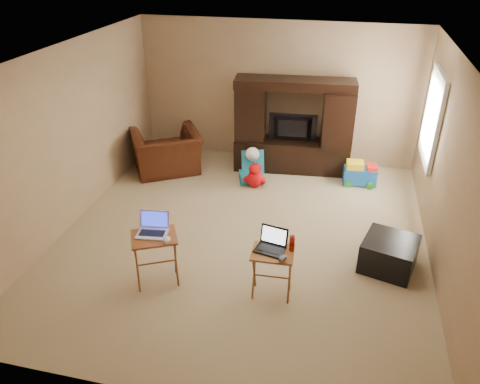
% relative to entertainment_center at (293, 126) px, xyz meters
% --- Properties ---
extents(floor, '(5.50, 5.50, 0.00)m').
position_rel_entertainment_center_xyz_m(floor, '(-0.36, -2.28, -0.82)').
color(floor, tan).
rests_on(floor, ground).
extents(ceiling, '(5.50, 5.50, 0.00)m').
position_rel_entertainment_center_xyz_m(ceiling, '(-0.36, -2.28, 1.68)').
color(ceiling, silver).
rests_on(ceiling, ground).
extents(wall_back, '(5.00, 0.00, 5.00)m').
position_rel_entertainment_center_xyz_m(wall_back, '(-0.36, 0.47, 0.43)').
color(wall_back, tan).
rests_on(wall_back, ground).
extents(wall_front, '(5.00, 0.00, 5.00)m').
position_rel_entertainment_center_xyz_m(wall_front, '(-0.36, -5.03, 0.43)').
color(wall_front, tan).
rests_on(wall_front, ground).
extents(wall_left, '(0.00, 5.50, 5.50)m').
position_rel_entertainment_center_xyz_m(wall_left, '(-2.86, -2.28, 0.43)').
color(wall_left, tan).
rests_on(wall_left, ground).
extents(wall_right, '(0.00, 5.50, 5.50)m').
position_rel_entertainment_center_xyz_m(wall_right, '(2.14, -2.28, 0.43)').
color(wall_right, tan).
rests_on(wall_right, ground).
extents(window_pane, '(0.00, 1.20, 1.20)m').
position_rel_entertainment_center_xyz_m(window_pane, '(2.12, -0.73, 0.58)').
color(window_pane, white).
rests_on(window_pane, ground).
extents(window_frame, '(0.06, 1.14, 1.34)m').
position_rel_entertainment_center_xyz_m(window_frame, '(2.10, -0.73, 0.58)').
color(window_frame, white).
rests_on(window_frame, ground).
extents(entertainment_center, '(2.05, 0.68, 1.65)m').
position_rel_entertainment_center_xyz_m(entertainment_center, '(0.00, 0.00, 0.00)').
color(entertainment_center, black).
rests_on(entertainment_center, floor).
extents(television, '(0.84, 0.16, 0.48)m').
position_rel_entertainment_center_xyz_m(television, '(0.00, -0.04, -0.03)').
color(television, black).
rests_on(television, entertainment_center).
extents(recliner, '(1.48, 1.43, 0.74)m').
position_rel_entertainment_center_xyz_m(recliner, '(-2.14, -0.59, -0.46)').
color(recliner, '#41180E').
rests_on(recliner, floor).
extents(child_rocker, '(0.51, 0.54, 0.51)m').
position_rel_entertainment_center_xyz_m(child_rocker, '(-0.60, -0.63, -0.57)').
color(child_rocker, '#17677F').
rests_on(child_rocker, floor).
extents(plush_toy, '(0.39, 0.33, 0.43)m').
position_rel_entertainment_center_xyz_m(plush_toy, '(-0.49, -0.81, -0.61)').
color(plush_toy, red).
rests_on(plush_toy, floor).
extents(push_toy, '(0.58, 0.44, 0.42)m').
position_rel_entertainment_center_xyz_m(push_toy, '(1.21, -0.32, -0.62)').
color(push_toy, blue).
rests_on(push_toy, floor).
extents(ottoman, '(0.77, 0.77, 0.40)m').
position_rel_entertainment_center_xyz_m(ottoman, '(1.59, -2.57, -0.62)').
color(ottoman, black).
rests_on(ottoman, floor).
extents(tray_table_left, '(0.65, 0.60, 0.67)m').
position_rel_entertainment_center_xyz_m(tray_table_left, '(-1.14, -3.52, -0.49)').
color(tray_table_left, '#965524').
rests_on(tray_table_left, floor).
extents(tray_table_right, '(0.49, 0.40, 0.61)m').
position_rel_entertainment_center_xyz_m(tray_table_right, '(0.24, -3.43, -0.52)').
color(tray_table_right, brown).
rests_on(tray_table_right, floor).
extents(laptop_left, '(0.39, 0.33, 0.24)m').
position_rel_entertainment_center_xyz_m(laptop_left, '(-1.17, -3.49, -0.03)').
color(laptop_left, silver).
rests_on(laptop_left, tray_table_left).
extents(laptop_right, '(0.37, 0.33, 0.24)m').
position_rel_entertainment_center_xyz_m(laptop_right, '(0.20, -3.41, -0.09)').
color(laptop_right, black).
rests_on(laptop_right, tray_table_right).
extents(mouse_left, '(0.13, 0.16, 0.06)m').
position_rel_entertainment_center_xyz_m(mouse_left, '(-0.95, -3.59, -0.12)').
color(mouse_left, silver).
rests_on(mouse_left, tray_table_left).
extents(mouse_right, '(0.12, 0.15, 0.05)m').
position_rel_entertainment_center_xyz_m(mouse_right, '(0.37, -3.55, -0.18)').
color(mouse_right, '#404145').
rests_on(mouse_right, tray_table_right).
extents(water_bottle, '(0.06, 0.06, 0.19)m').
position_rel_entertainment_center_xyz_m(water_bottle, '(0.44, -3.35, -0.11)').
color(water_bottle, red).
rests_on(water_bottle, tray_table_right).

